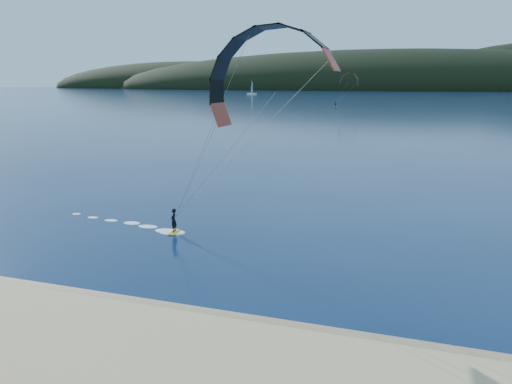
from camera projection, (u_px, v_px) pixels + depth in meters
ground at (104, 367)px, 19.11m from camera, size 1800.00×1800.00×0.00m
wet_sand at (161, 315)px, 23.27m from camera, size 220.00×2.50×0.10m
headland at (416, 89)px, 709.35m from camera, size 1200.00×310.00×140.00m
kitesurfer_near at (269, 99)px, 28.39m from camera, size 23.42×6.41×14.13m
kitesurfer_far at (349, 83)px, 210.13m from camera, size 11.10×5.80×13.08m
sailboat at (252, 93)px, 428.15m from camera, size 8.52×5.42×12.00m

